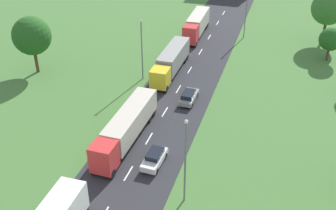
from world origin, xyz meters
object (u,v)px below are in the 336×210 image
(lamppost_fourth, at_px, (246,13))
(tree_maple, at_px, (329,8))
(truck_fourth, at_px, (197,24))
(car_third, at_px, (154,158))
(lamppost_second, at_px, (185,158))
(lamppost_third, at_px, (142,47))
(car_fourth, at_px, (189,96))
(truck_second, at_px, (126,127))
(tree_birch, at_px, (331,39))
(tree_oak, at_px, (32,36))
(truck_third, at_px, (171,61))

(lamppost_fourth, relative_size, tree_maple, 0.92)
(tree_maple, bearing_deg, truck_fourth, -170.14)
(car_third, xyz_separation_m, lamppost_second, (4.44, -4.22, 4.23))
(truck_fourth, distance_m, lamppost_third, 19.63)
(car_third, relative_size, car_fourth, 0.94)
(truck_second, distance_m, lamppost_third, 16.17)
(car_fourth, xyz_separation_m, lamppost_fourth, (3.77, 25.36, 3.85))
(tree_birch, bearing_deg, tree_oak, -157.58)
(lamppost_fourth, bearing_deg, tree_maple, 9.11)
(truck_fourth, xyz_separation_m, tree_maple, (22.24, 3.86, 3.97))
(car_third, distance_m, lamppost_fourth, 39.58)
(lamppost_third, xyz_separation_m, lamppost_fourth, (12.01, 20.77, -0.35))
(car_fourth, xyz_separation_m, lamppost_second, (4.31, -18.06, 4.25))
(car_fourth, relative_size, tree_maple, 0.48)
(car_third, relative_size, lamppost_third, 0.45)
(lamppost_fourth, bearing_deg, truck_fourth, -168.94)
(tree_oak, bearing_deg, car_third, -33.08)
(truck_fourth, relative_size, tree_oak, 1.36)
(truck_second, relative_size, lamppost_fourth, 1.65)
(lamppost_third, xyz_separation_m, tree_maple, (25.74, 22.97, 1.15))
(car_third, distance_m, tree_maple, 45.31)
(tree_birch, distance_m, tree_maple, 8.41)
(truck_fourth, bearing_deg, truck_third, -89.99)
(lamppost_third, bearing_deg, lamppost_second, -61.02)
(car_third, height_order, tree_maple, tree_maple)
(truck_fourth, height_order, tree_maple, tree_maple)
(car_third, distance_m, lamppost_second, 7.45)
(car_third, xyz_separation_m, tree_birch, (18.23, 33.42, 2.75))
(car_third, bearing_deg, car_fourth, 89.43)
(truck_third, height_order, tree_oak, tree_oak)
(truck_second, relative_size, lamppost_second, 1.51)
(tree_oak, bearing_deg, tree_birch, 22.42)
(lamppost_second, bearing_deg, lamppost_fourth, 90.71)
(lamppost_third, distance_m, tree_maple, 34.51)
(truck_third, distance_m, truck_fourth, 16.12)
(car_fourth, xyz_separation_m, tree_oak, (-24.47, 2.01, 5.02))
(truck_fourth, bearing_deg, tree_maple, 9.86)
(car_fourth, height_order, tree_maple, tree_maple)
(lamppost_fourth, bearing_deg, truck_second, -102.90)
(truck_second, bearing_deg, tree_maple, 60.19)
(car_third, relative_size, tree_birch, 0.75)
(tree_maple, bearing_deg, car_fourth, -122.40)
(truck_fourth, bearing_deg, car_fourth, -78.67)
(car_fourth, xyz_separation_m, lamppost_third, (-8.25, 4.59, 4.21))
(truck_second, distance_m, tree_maple, 44.47)
(car_fourth, height_order, tree_birch, tree_birch)
(truck_third, distance_m, lamppost_third, 5.47)
(truck_second, xyz_separation_m, car_fourth, (4.53, 10.86, -1.25))
(car_fourth, xyz_separation_m, tree_birch, (18.10, 19.58, 2.77))
(lamppost_third, distance_m, tree_birch, 30.34)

